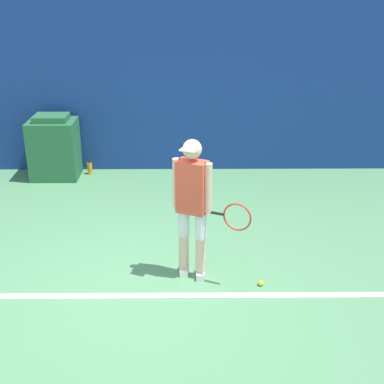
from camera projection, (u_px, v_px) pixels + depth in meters
The scene contains 7 objects.
ground_plane at pixel (143, 291), 6.20m from camera, with size 24.00×24.00×0.00m, color #518C5B.
back_wall at pixel (158, 86), 9.43m from camera, with size 24.00×0.10×3.09m.
court_baseline at pixel (143, 296), 6.10m from camera, with size 21.60×0.10×0.01m.
tennis_player at pixel (193, 203), 6.17m from camera, with size 0.89×0.47×1.72m.
tennis_ball at pixel (261, 283), 6.30m from camera, with size 0.07×0.07×0.07m.
covered_chair at pixel (54, 148), 9.41m from camera, with size 0.82×0.65×1.14m.
water_bottle at pixel (90, 168), 9.70m from camera, with size 0.08×0.08×0.24m.
Camera 1 is at (0.53, -5.28, 3.46)m, focal length 50.00 mm.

